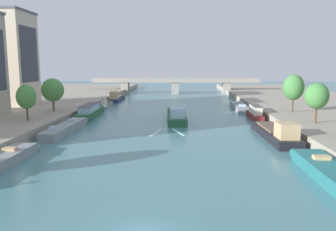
% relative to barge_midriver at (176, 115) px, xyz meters
% --- Properties ---
extents(quay_left, '(36.00, 170.00, 1.64)m').
position_rel_barge_midriver_xyz_m(quay_left, '(-38.58, 9.31, -0.15)').
color(quay_left, gray).
rests_on(quay_left, ground).
extents(barge_midriver, '(4.44, 18.11, 3.09)m').
position_rel_barge_midriver_xyz_m(barge_midriver, '(0.00, 0.00, 0.00)').
color(barge_midriver, '#235633').
rests_on(barge_midriver, ground).
extents(wake_behind_barge, '(5.59, 6.05, 0.03)m').
position_rel_barge_midriver_xyz_m(wake_behind_barge, '(-1.25, -12.28, -0.95)').
color(wake_behind_barge, silver).
rests_on(wake_behind_barge, ground).
extents(moored_boat_left_downstream, '(2.92, 16.17, 2.42)m').
position_rel_barge_midriver_xyz_m(moored_boat_left_downstream, '(-17.99, -12.88, -0.28)').
color(moored_boat_left_downstream, gray).
rests_on(moored_boat_left_downstream, ground).
extents(moored_boat_left_end, '(3.38, 16.09, 2.72)m').
position_rel_barge_midriver_xyz_m(moored_boat_left_end, '(-18.43, 3.47, 0.17)').
color(moored_boat_left_end, '#235633').
rests_on(moored_boat_left_end, ground).
extents(moored_boat_left_gap_after, '(1.86, 10.16, 3.19)m').
position_rel_barge_midriver_xyz_m(moored_boat_left_gap_after, '(-18.54, 18.99, -0.05)').
color(moored_boat_left_gap_after, gray).
rests_on(moored_boat_left_gap_after, ground).
extents(moored_boat_left_far, '(3.06, 15.39, 3.25)m').
position_rel_barge_midriver_xyz_m(moored_boat_left_far, '(-18.89, 34.40, -0.04)').
color(moored_boat_left_far, '#1E284C').
rests_on(moored_boat_left_far, ground).
extents(moored_boat_right_downstream, '(3.52, 16.33, 2.44)m').
position_rel_barge_midriver_xyz_m(moored_boat_right_downstream, '(15.55, -34.92, -0.27)').
color(moored_boat_right_downstream, '#23666B').
rests_on(moored_boat_right_downstream, ground).
extents(moored_boat_right_gap_after, '(3.78, 16.99, 3.30)m').
position_rel_barge_midriver_xyz_m(moored_boat_right_gap_after, '(15.15, -16.45, 0.01)').
color(moored_boat_right_gap_after, black).
rests_on(moored_boat_right_gap_after, ground).
extents(moored_boat_right_end, '(2.27, 11.06, 2.93)m').
position_rel_barge_midriver_xyz_m(moored_boat_right_end, '(15.94, 1.52, 0.25)').
color(moored_boat_right_end, maroon).
rests_on(moored_boat_right_end, ground).
extents(moored_boat_right_second, '(2.95, 14.66, 2.37)m').
position_rel_barge_midriver_xyz_m(moored_boat_right_second, '(15.35, 16.38, -0.31)').
color(moored_boat_right_second, gray).
rests_on(moored_boat_right_second, ground).
extents(tree_left_end_of_row, '(3.25, 3.25, 6.09)m').
position_rel_barge_midriver_xyz_m(tree_left_end_of_row, '(-24.95, -11.44, 4.71)').
color(tree_left_end_of_row, brown).
rests_on(tree_left_end_of_row, quay_left).
extents(tree_left_by_lamp, '(4.41, 4.41, 6.66)m').
position_rel_barge_midriver_xyz_m(tree_left_by_lamp, '(-24.85, -0.24, 4.99)').
color(tree_left_by_lamp, brown).
rests_on(tree_left_by_lamp, quay_left).
extents(tree_right_end_of_row, '(3.75, 3.75, 6.49)m').
position_rel_barge_midriver_xyz_m(tree_right_end_of_row, '(22.70, -11.73, 5.06)').
color(tree_right_end_of_row, brown).
rests_on(tree_right_end_of_row, quay_right).
extents(tree_right_third, '(4.08, 4.08, 7.46)m').
position_rel_barge_midriver_xyz_m(tree_right_third, '(23.19, 1.01, 5.58)').
color(tree_right_third, brown).
rests_on(tree_right_third, quay_right).
extents(building_left_middle, '(11.62, 11.12, 21.64)m').
position_rel_barge_midriver_xyz_m(building_left_middle, '(-39.96, 10.86, 11.51)').
color(building_left_middle, beige).
rests_on(building_left_middle, quay_left).
extents(bridge_far, '(62.30, 4.40, 5.86)m').
position_rel_barge_midriver_xyz_m(bridge_far, '(-1.43, 59.60, 2.78)').
color(bridge_far, gray).
rests_on(bridge_far, ground).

